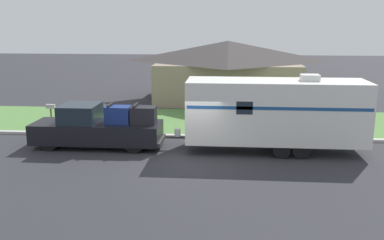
# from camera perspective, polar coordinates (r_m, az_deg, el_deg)

# --- Properties ---
(ground_plane) EXTENTS (120.00, 120.00, 0.00)m
(ground_plane) POSITION_cam_1_polar(r_m,az_deg,el_deg) (18.47, -0.06, -5.47)
(ground_plane) COLOR #2D2D33
(curb_strip) EXTENTS (80.00, 0.30, 0.14)m
(curb_strip) POSITION_cam_1_polar(r_m,az_deg,el_deg) (22.03, 0.78, -2.21)
(curb_strip) COLOR beige
(curb_strip) RESTS_ON ground_plane
(lawn_strip) EXTENTS (80.00, 7.00, 0.03)m
(lawn_strip) POSITION_cam_1_polar(r_m,az_deg,el_deg) (25.58, 1.37, -0.19)
(lawn_strip) COLOR #568442
(lawn_strip) RESTS_ON ground_plane
(house_across_street) EXTENTS (11.16, 8.62, 4.44)m
(house_across_street) POSITION_cam_1_polar(r_m,az_deg,el_deg) (32.80, 4.77, 6.75)
(house_across_street) COLOR gray
(house_across_street) RESTS_ON ground_plane
(pickup_truck) EXTENTS (6.17, 2.00, 2.11)m
(pickup_truck) POSITION_cam_1_polar(r_m,az_deg,el_deg) (20.76, -12.46, -1.02)
(pickup_truck) COLOR black
(pickup_truck) RESTS_ON ground_plane
(travel_trailer) EXTENTS (9.06, 2.39, 3.57)m
(travel_trailer) POSITION_cam_1_polar(r_m,az_deg,el_deg) (19.73, 11.09, 1.16)
(travel_trailer) COLOR black
(travel_trailer) RESTS_ON ground_plane
(mailbox) EXTENTS (0.48, 0.20, 1.41)m
(mailbox) POSITION_cam_1_polar(r_m,az_deg,el_deg) (24.80, -18.32, 1.24)
(mailbox) COLOR brown
(mailbox) RESTS_ON ground_plane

